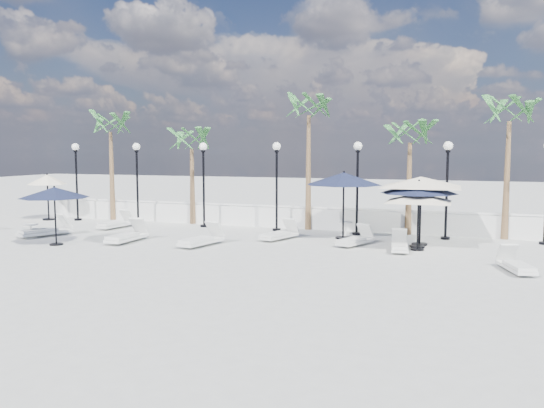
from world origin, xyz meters
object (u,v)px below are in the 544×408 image
(lounger_7, at_px, (400,245))
(parasol_navy_right, at_px, (419,188))
(lounger_4, at_px, (280,234))
(lounger_3, at_px, (202,239))
(parasol_cream_small, at_px, (47,180))
(parasol_cream_sq_a, at_px, (421,177))
(parasol_cream_sq_b, at_px, (419,193))
(lounger_1, at_px, (116,223))
(parasol_navy_mid, at_px, (344,179))
(lounger_2, at_px, (127,236))
(lounger_6, at_px, (516,265))
(lounger_0, at_px, (45,230))
(lounger_5, at_px, (355,240))
(parasol_navy_left, at_px, (54,193))

(lounger_7, bearing_deg, parasol_navy_right, 54.84)
(lounger_4, xyz_separation_m, lounger_7, (4.67, -0.90, -0.02))
(lounger_3, xyz_separation_m, parasol_cream_small, (-10.60, 4.10, 1.75))
(parasol_cream_sq_a, bearing_deg, parasol_cream_small, 175.86)
(lounger_3, relative_size, parasol_cream_sq_b, 0.48)
(lounger_1, height_order, parasol_navy_mid, parasol_navy_mid)
(lounger_2, distance_m, parasol_navy_mid, 8.63)
(lounger_1, xyz_separation_m, parasol_navy_mid, (10.22, 0.54, 2.13))
(lounger_6, bearing_deg, lounger_2, 160.98)
(lounger_7, bearing_deg, parasol_navy_mid, 133.57)
(parasol_cream_sq_a, bearing_deg, lounger_3, -159.65)
(lounger_2, relative_size, parasol_navy_right, 0.75)
(lounger_7, bearing_deg, lounger_1, 166.69)
(lounger_0, height_order, parasol_cream_small, parasol_cream_small)
(lounger_5, bearing_deg, parasol_cream_small, -164.91)
(lounger_1, xyz_separation_m, parasol_cream_sq_a, (13.18, 0.03, 2.28))
(lounger_3, bearing_deg, lounger_0, -165.72)
(parasol_cream_small, bearing_deg, parasol_navy_left, -46.28)
(lounger_4, height_order, parasol_navy_left, parasol_navy_left)
(parasol_navy_left, xyz_separation_m, parasol_navy_right, (12.65, 3.90, 0.22))
(lounger_1, distance_m, lounger_7, 12.68)
(lounger_4, relative_size, parasol_cream_small, 0.83)
(parasol_cream_sq_a, bearing_deg, parasol_navy_mid, 170.14)
(lounger_1, bearing_deg, lounger_6, -5.87)
(lounger_4, bearing_deg, lounger_6, -0.85)
(lounger_2, height_order, lounger_6, lounger_2)
(parasol_navy_mid, xyz_separation_m, parasol_navy_right, (2.92, -0.98, -0.21))
(parasol_navy_mid, distance_m, parasol_cream_small, 15.19)
(parasol_navy_left, relative_size, parasol_cream_sq_b, 0.58)
(lounger_0, relative_size, parasol_cream_small, 0.93)
(lounger_0, relative_size, parasol_navy_left, 0.88)
(parasol_navy_right, height_order, parasol_cream_sq_b, parasol_navy_right)
(lounger_1, relative_size, lounger_6, 1.07)
(parasol_cream_sq_a, bearing_deg, lounger_1, -179.88)
(lounger_5, distance_m, parasol_cream_sq_b, 2.84)
(lounger_4, distance_m, parasol_navy_right, 5.55)
(lounger_0, xyz_separation_m, lounger_6, (17.40, -0.69, -0.05))
(lounger_6, height_order, parasol_cream_sq_a, parasol_cream_sq_a)
(lounger_0, bearing_deg, parasol_cream_small, 154.42)
(lounger_3, bearing_deg, parasol_navy_mid, 49.24)
(lounger_2, relative_size, lounger_6, 1.14)
(parasol_cream_sq_b, bearing_deg, lounger_7, -145.31)
(lounger_7, relative_size, parasol_cream_small, 0.75)
(parasol_navy_left, bearing_deg, parasol_navy_mid, 26.64)
(lounger_2, relative_size, parasol_navy_mid, 0.68)
(lounger_7, relative_size, parasol_cream_sq_a, 0.32)
(lounger_4, distance_m, parasol_cream_sq_b, 5.56)
(lounger_4, height_order, parasol_cream_sq_a, parasol_cream_sq_a)
(parasol_navy_right, xyz_separation_m, parasol_cream_sq_a, (0.05, 0.46, 0.36))
(lounger_0, distance_m, parasol_navy_left, 2.87)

